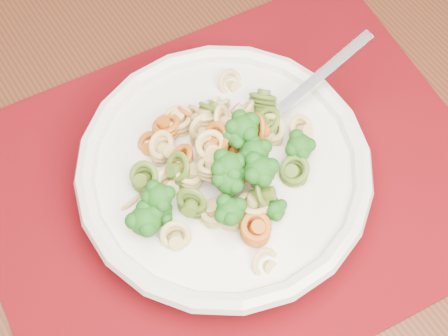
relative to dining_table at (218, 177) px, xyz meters
name	(u,v)px	position (x,y,z in m)	size (l,w,h in m)	color
dining_table	(218,177)	(0.00, 0.00, 0.00)	(1.35, 0.97, 0.77)	#4D2515
placemat	(234,184)	(-0.01, -0.07, 0.12)	(0.49, 0.38, 0.00)	#5D0310
pasta_bowl	(224,172)	(-0.02, -0.07, 0.16)	(0.28, 0.28, 0.05)	white
pasta_broccoli_heap	(224,165)	(-0.02, -0.07, 0.17)	(0.24, 0.24, 0.06)	tan
fork	(262,125)	(0.03, -0.04, 0.17)	(0.19, 0.02, 0.01)	silver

